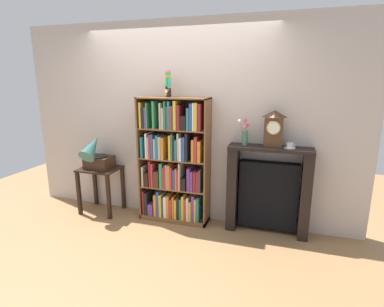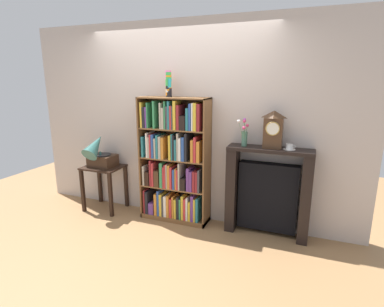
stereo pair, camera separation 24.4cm
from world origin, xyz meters
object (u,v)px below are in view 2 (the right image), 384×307
object	(u,v)px
flower_vase	(244,135)
fireplace_mantel	(268,193)
teacup_with_saucer	(289,147)
side_table_left	(104,177)
cup_stack	(169,84)
bookshelf	(175,166)
mantel_clock	(273,130)
gramophone	(99,153)

from	to	relation	value
flower_vase	fireplace_mantel	bearing A→B (deg)	4.95
flower_vase	teacup_with_saucer	xyz separation A→B (m)	(0.52, 0.01, -0.10)
flower_vase	side_table_left	bearing A→B (deg)	-177.71
flower_vase	teacup_with_saucer	world-z (taller)	flower_vase
cup_stack	side_table_left	size ratio (longest dim) A/B	0.50
cup_stack	flower_vase	bearing A→B (deg)	0.28
bookshelf	mantel_clock	bearing A→B (deg)	0.94
cup_stack	side_table_left	distance (m)	1.68
bookshelf	cup_stack	xyz separation A→B (m)	(-0.07, 0.01, 1.05)
cup_stack	side_table_left	world-z (taller)	cup_stack
bookshelf	side_table_left	world-z (taller)	bookshelf
gramophone	teacup_with_saucer	xyz separation A→B (m)	(2.52, 0.15, 0.26)
bookshelf	fireplace_mantel	distance (m)	1.23
cup_stack	fireplace_mantel	xyz separation A→B (m)	(1.28, 0.03, -1.27)
fireplace_mantel	flower_vase	bearing A→B (deg)	-175.05
fireplace_mantel	mantel_clock	bearing A→B (deg)	-50.52
cup_stack	gramophone	bearing A→B (deg)	-172.03
gramophone	flower_vase	xyz separation A→B (m)	(2.00, 0.15, 0.37)
bookshelf	cup_stack	bearing A→B (deg)	170.25
side_table_left	gramophone	xyz separation A→B (m)	(0.00, -0.07, 0.38)
side_table_left	gramophone	distance (m)	0.38
mantel_clock	flower_vase	xyz separation A→B (m)	(-0.33, -0.00, -0.08)
side_table_left	flower_vase	distance (m)	2.13
bookshelf	cup_stack	size ratio (longest dim) A/B	5.11
mantel_clock	flower_vase	world-z (taller)	mantel_clock
fireplace_mantel	flower_vase	xyz separation A→B (m)	(-0.31, -0.03, 0.69)
cup_stack	flower_vase	xyz separation A→B (m)	(0.97, 0.00, -0.58)
cup_stack	gramophone	size ratio (longest dim) A/B	0.61
cup_stack	fireplace_mantel	bearing A→B (deg)	1.41
side_table_left	teacup_with_saucer	size ratio (longest dim) A/B	4.78
flower_vase	cup_stack	bearing A→B (deg)	-179.72
gramophone	flower_vase	world-z (taller)	flower_vase
side_table_left	flower_vase	xyz separation A→B (m)	(2.00, 0.08, 0.74)
side_table_left	gramophone	bearing A→B (deg)	-90.00
fireplace_mantel	bookshelf	bearing A→B (deg)	-177.91
cup_stack	teacup_with_saucer	bearing A→B (deg)	0.38
flower_vase	bookshelf	bearing A→B (deg)	-178.89
bookshelf	flower_vase	xyz separation A→B (m)	(0.90, 0.02, 0.47)
fireplace_mantel	teacup_with_saucer	size ratio (longest dim) A/B	8.04
fireplace_mantel	gramophone	bearing A→B (deg)	-175.66
mantel_clock	teacup_with_saucer	bearing A→B (deg)	0.75
side_table_left	gramophone	world-z (taller)	gramophone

